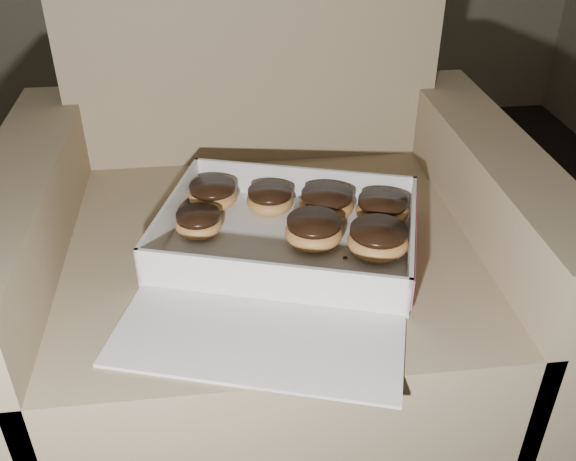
{
  "coord_description": "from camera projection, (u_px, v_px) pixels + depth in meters",
  "views": [
    {
      "loc": [
        0.7,
        -0.02,
        0.97
      ],
      "look_at": [
        0.81,
        0.81,
        0.43
      ],
      "focal_mm": 40.0,
      "sensor_mm": 36.0,
      "label": 1
    }
  ],
  "objects": [
    {
      "name": "donut_e",
      "position": [
        213.0,
        195.0,
        1.08
      ],
      "size": [
        0.08,
        0.08,
        0.04
      ],
      "color": "#D28B49",
      "rests_on": "bakery_box"
    },
    {
      "name": "armchair",
      "position": [
        267.0,
        272.0,
        1.15
      ],
      "size": [
        0.86,
        0.73,
        0.9
      ],
      "color": "#8B7458",
      "rests_on": "floor"
    },
    {
      "name": "bakery_box",
      "position": [
        285.0,
        253.0,
        0.97
      ],
      "size": [
        0.5,
        0.54,
        0.07
      ],
      "rotation": [
        0.0,
        0.0,
        -0.3
      ],
      "color": "white",
      "rests_on": "armchair"
    },
    {
      "name": "crumb_b",
      "position": [
        368.0,
        286.0,
        0.91
      ],
      "size": [
        0.01,
        0.01,
        0.0
      ],
      "primitive_type": "ellipsoid",
      "color": "black",
      "rests_on": "bakery_box"
    },
    {
      "name": "donut_d",
      "position": [
        270.0,
        199.0,
        1.07
      ],
      "size": [
        0.08,
        0.08,
        0.04
      ],
      "color": "#D28B49",
      "rests_on": "bakery_box"
    },
    {
      "name": "donut_b",
      "position": [
        382.0,
        209.0,
        1.04
      ],
      "size": [
        0.09,
        0.09,
        0.04
      ],
      "color": "#D28B49",
      "rests_on": "bakery_box"
    },
    {
      "name": "donut_a",
      "position": [
        327.0,
        204.0,
        1.06
      ],
      "size": [
        0.09,
        0.09,
        0.05
      ],
      "color": "#D28B49",
      "rests_on": "bakery_box"
    },
    {
      "name": "crumb_c",
      "position": [
        288.0,
        281.0,
        0.92
      ],
      "size": [
        0.01,
        0.01,
        0.0
      ],
      "primitive_type": "ellipsoid",
      "color": "black",
      "rests_on": "bakery_box"
    },
    {
      "name": "crumb_a",
      "position": [
        345.0,
        258.0,
        0.96
      ],
      "size": [
        0.01,
        0.01,
        0.0
      ],
      "primitive_type": "ellipsoid",
      "color": "black",
      "rests_on": "bakery_box"
    },
    {
      "name": "crumb_d",
      "position": [
        381.0,
        296.0,
        0.89
      ],
      "size": [
        0.01,
        0.01,
        0.0
      ],
      "primitive_type": "ellipsoid",
      "color": "black",
      "rests_on": "bakery_box"
    },
    {
      "name": "donut_c",
      "position": [
        378.0,
        240.0,
        0.96
      ],
      "size": [
        0.09,
        0.09,
        0.05
      ],
      "color": "#D28B49",
      "rests_on": "bakery_box"
    },
    {
      "name": "donut_f",
      "position": [
        314.0,
        231.0,
        0.99
      ],
      "size": [
        0.09,
        0.09,
        0.05
      ],
      "color": "#D28B49",
      "rests_on": "bakery_box"
    },
    {
      "name": "donut_g",
      "position": [
        199.0,
        223.0,
        1.01
      ],
      "size": [
        0.07,
        0.07,
        0.04
      ],
      "color": "#D28B49",
      "rests_on": "bakery_box"
    }
  ]
}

